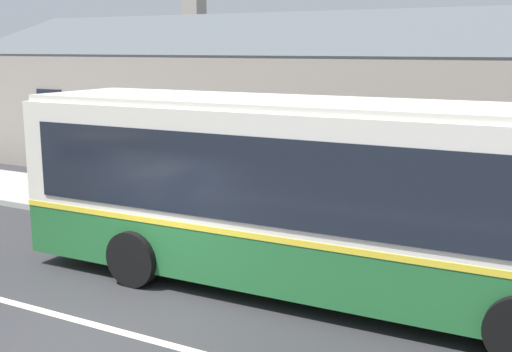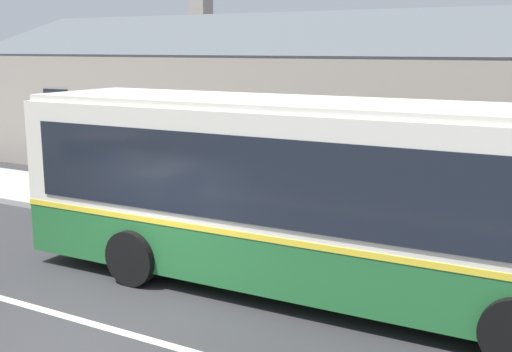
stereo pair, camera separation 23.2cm
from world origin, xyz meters
name	(u,v)px [view 1 (the left image)]	position (x,y,z in m)	size (l,w,h in m)	color
ground_plane	(103,327)	(0.00, 0.00, 0.00)	(300.00, 300.00, 0.00)	#2D2D30
sidewalk_far	(281,227)	(0.00, 6.00, 0.07)	(60.00, 3.00, 0.15)	#9E9E99
lane_divider_stripe	(103,327)	(0.00, 0.00, 0.00)	(60.00, 0.16, 0.01)	beige
community_building	(370,112)	(-0.50, 13.60, 2.04)	(28.15, 9.55, 6.37)	gray
transit_bus	(321,192)	(2.28, 2.90, 1.76)	(11.03, 2.91, 3.29)	#236633
bench_by_building	(93,185)	(-5.40, 5.68, 0.57)	(1.74, 0.51, 0.94)	brown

